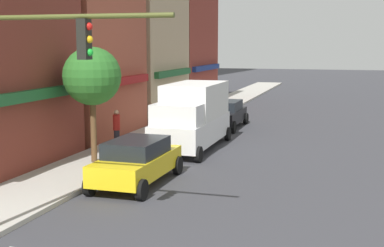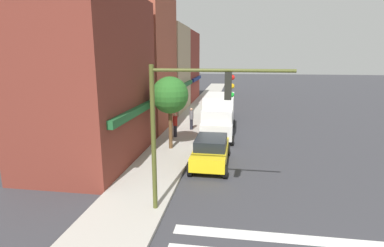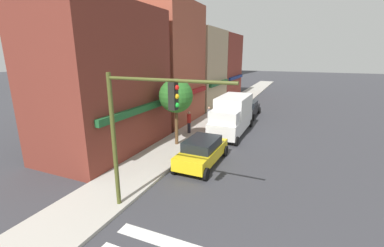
% 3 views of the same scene
% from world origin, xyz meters
% --- Properties ---
extents(storefront_row, '(33.24, 5.30, 10.82)m').
position_xyz_m(storefront_row, '(22.53, 11.49, 4.80)').
color(storefront_row, maroon).
rests_on(storefront_row, ground_plane).
extents(traffic_signal, '(0.32, 5.04, 5.70)m').
position_xyz_m(traffic_signal, '(5.05, 5.17, 3.95)').
color(traffic_signal, '#474C1E').
rests_on(traffic_signal, ground_plane).
extents(sedan_yellow, '(4.42, 2.02, 1.59)m').
position_xyz_m(sedan_yellow, '(10.53, 4.70, 0.84)').
color(sedan_yellow, yellow).
rests_on(sedan_yellow, ground_plane).
extents(box_truck_white, '(6.20, 2.42, 3.04)m').
position_xyz_m(box_truck_white, '(17.24, 4.70, 1.59)').
color(box_truck_white, white).
rests_on(box_truck_white, ground_plane).
extents(sedan_black, '(4.42, 2.02, 1.59)m').
position_xyz_m(sedan_black, '(23.86, 4.70, 0.84)').
color(sedan_black, black).
rests_on(sedan_black, ground_plane).
extents(pedestrian_red_jacket, '(0.32, 0.32, 1.77)m').
position_xyz_m(pedestrian_red_jacket, '(15.57, 7.78, 1.07)').
color(pedestrian_red_jacket, '#23232D').
rests_on(pedestrian_red_jacket, sidewalk_left).
extents(pedestrian_grey_coat, '(0.32, 0.32, 1.77)m').
position_xyz_m(pedestrian_grey_coat, '(18.00, 6.95, 1.07)').
color(pedestrian_grey_coat, '#23232D').
rests_on(pedestrian_grey_coat, sidewalk_left).
extents(street_tree, '(2.32, 2.32, 4.62)m').
position_xyz_m(street_tree, '(12.77, 7.50, 3.58)').
color(street_tree, brown).
rests_on(street_tree, sidewalk_left).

